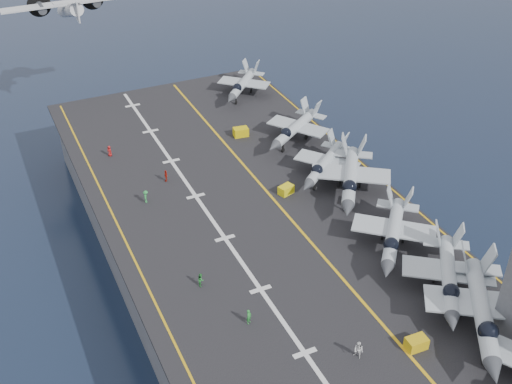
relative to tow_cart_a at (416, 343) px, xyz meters
name	(u,v)px	position (x,y,z in m)	size (l,w,h in m)	color
ground	(269,289)	(-4.14, 23.96, -11.02)	(500.00, 500.00, 0.00)	#142135
hull	(269,260)	(-4.14, 23.96, -6.02)	(36.00, 90.00, 10.00)	#56595E
flight_deck	(270,227)	(-4.14, 23.96, -0.82)	(38.00, 92.00, 0.40)	black
foul_line	(291,220)	(-1.14, 23.96, -0.60)	(0.35, 90.00, 0.02)	gold
landing_centerline	(225,238)	(-10.14, 23.96, -0.60)	(0.50, 90.00, 0.02)	silver
deck_edge_port	(136,263)	(-21.14, 23.96, -0.60)	(0.25, 90.00, 0.02)	gold
deck_edge_stbd	(394,191)	(14.36, 23.96, -0.60)	(0.25, 90.00, 0.02)	gold
fighter_jet_1	(482,308)	(7.16, -0.49, 2.24)	(18.30, 19.83, 5.73)	#939AA3
fighter_jet_2	(449,274)	(7.77, 5.18, 1.92)	(16.53, 17.59, 5.09)	gray
fighter_jet_3	(394,231)	(6.91, 13.95, 1.91)	(16.92, 17.42, 5.07)	#8E989E
fighter_jet_4	(351,175)	(8.64, 26.10, 2.12)	(17.63, 18.95, 5.48)	gray
fighter_jet_5	(325,162)	(7.71, 31.04, 1.68)	(15.85, 15.14, 4.59)	gray
fighter_jet_6	(296,127)	(8.80, 41.69, 1.77)	(16.53, 15.31, 4.78)	#90979F
fighter_jet_8	(243,83)	(8.24, 59.87, 1.65)	(15.24, 15.52, 4.54)	gray
tow_cart_a	(416,343)	(0.00, 0.00, 0.00)	(2.12, 1.42, 1.24)	gold
tow_cart_b	(286,190)	(0.98, 29.52, -0.03)	(2.27, 1.83, 1.18)	yellow
tow_cart_c	(241,132)	(2.01, 46.67, 0.04)	(2.39, 1.72, 1.33)	#D3B907
crew_1	(249,317)	(-13.35, 9.95, 0.24)	(1.25, 1.18, 1.73)	#268C33
crew_2	(201,279)	(-15.71, 17.38, 0.18)	(0.94, 1.13, 1.60)	#268C33
crew_3	(146,197)	(-16.42, 35.40, 0.25)	(0.98, 1.20, 1.74)	green
crew_4	(166,176)	(-12.46, 39.19, 0.23)	(1.06, 1.22, 1.71)	#AA1C0E
crew_5	(110,151)	(-17.72, 49.18, 0.19)	(1.07, 1.17, 1.62)	#B21919
crew_7	(359,350)	(-5.78, 1.36, 0.36)	(1.15, 1.38, 1.96)	silver
transport_plane	(70,10)	(-15.09, 82.01, 10.95)	(23.23, 15.99, 5.45)	silver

